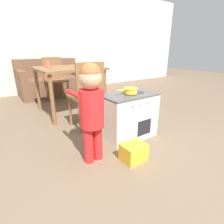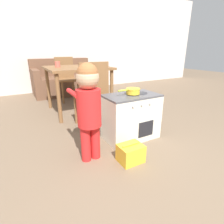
% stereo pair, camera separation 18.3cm
% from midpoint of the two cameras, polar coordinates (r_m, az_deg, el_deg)
% --- Properties ---
extents(ground_plane, '(16.00, 16.00, 0.00)m').
position_cam_midpoint_polar(ground_plane, '(1.49, 16.44, -24.33)').
color(ground_plane, brown).
extents(wall_back, '(10.00, 0.06, 2.60)m').
position_cam_midpoint_polar(wall_back, '(4.79, -26.19, 21.16)').
color(wall_back, beige).
rests_on(wall_back, ground_plane).
extents(play_kitchen, '(0.63, 0.39, 0.54)m').
position_cam_midpoint_polar(play_kitchen, '(2.09, 3.02, -1.34)').
color(play_kitchen, silver).
rests_on(play_kitchen, ground_plane).
extents(toy_pot, '(0.28, 0.16, 0.06)m').
position_cam_midpoint_polar(toy_pot, '(2.01, 3.45, 7.06)').
color(toy_pot, yellow).
rests_on(toy_pot, play_kitchen).
extents(child_figure, '(0.24, 0.38, 0.92)m').
position_cam_midpoint_polar(child_figure, '(1.55, -10.17, 2.85)').
color(child_figure, red).
rests_on(child_figure, ground_plane).
extents(toy_basket, '(0.23, 0.18, 0.19)m').
position_cam_midpoint_polar(toy_basket, '(1.73, 3.96, -13.00)').
color(toy_basket, gold).
rests_on(toy_basket, ground_plane).
extents(dining_table, '(0.98, 0.92, 0.76)m').
position_cam_midpoint_polar(dining_table, '(3.00, -15.64, 11.97)').
color(dining_table, brown).
rests_on(dining_table, ground_plane).
extents(dining_chair_near, '(0.38, 0.38, 0.88)m').
position_cam_midpoint_polar(dining_chair_near, '(2.31, -10.38, 5.73)').
color(dining_chair_near, brown).
rests_on(dining_chair_near, ground_plane).
extents(dining_chair_far, '(0.38, 0.38, 0.88)m').
position_cam_midpoint_polar(dining_chair_far, '(3.79, -19.35, 10.32)').
color(dining_chair_far, brown).
rests_on(dining_chair_far, ground_plane).
extents(couch, '(1.43, 0.81, 0.82)m').
position_cam_midpoint_polar(couch, '(4.47, -20.35, 9.24)').
color(couch, brown).
rests_on(couch, ground_plane).
extents(cup_on_table, '(0.08, 0.08, 0.09)m').
position_cam_midpoint_polar(cup_on_table, '(2.99, -21.88, 14.12)').
color(cup_on_table, '#D15B4C').
rests_on(cup_on_table, dining_table).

